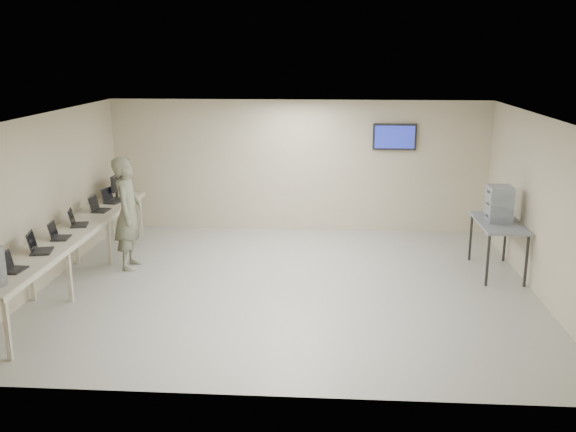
{
  "coord_description": "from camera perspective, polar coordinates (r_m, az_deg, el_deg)",
  "views": [
    {
      "loc": [
        0.69,
        -9.97,
        3.78
      ],
      "look_at": [
        0.0,
        0.2,
        1.15
      ],
      "focal_mm": 40.0,
      "sensor_mm": 36.0,
      "label": 1
    }
  ],
  "objects": [
    {
      "name": "laptop_5",
      "position": [
        13.02,
        -15.45,
        1.49
      ],
      "size": [
        0.38,
        0.42,
        0.29
      ],
      "rotation": [
        0.0,
        0.0,
        -0.23
      ],
      "color": "black",
      "rests_on": "workbench"
    },
    {
      "name": "workbench",
      "position": [
        11.24,
        -18.64,
        -1.54
      ],
      "size": [
        0.76,
        6.0,
        0.9
      ],
      "color": "beige",
      "rests_on": "ground"
    },
    {
      "name": "soldier",
      "position": [
        11.66,
        -14.02,
        0.26
      ],
      "size": [
        0.51,
        0.75,
        2.01
      ],
      "primitive_type": "imported",
      "rotation": [
        0.0,
        0.0,
        1.61
      ],
      "color": "#697555",
      "rests_on": "ground"
    },
    {
      "name": "laptop_3",
      "position": [
        11.47,
        -18.32,
        -0.45
      ],
      "size": [
        0.38,
        0.41,
        0.28
      ],
      "rotation": [
        0.0,
        0.0,
        0.25
      ],
      "color": "black",
      "rests_on": "workbench"
    },
    {
      "name": "laptop_0",
      "position": [
        9.44,
        -23.45,
        -4.09
      ],
      "size": [
        0.3,
        0.35,
        0.26
      ],
      "rotation": [
        0.0,
        0.0,
        -0.07
      ],
      "color": "black",
      "rests_on": "workbench"
    },
    {
      "name": "laptop_4",
      "position": [
        12.38,
        -16.53,
        0.75
      ],
      "size": [
        0.31,
        0.37,
        0.28
      ],
      "rotation": [
        0.0,
        0.0,
        -0.05
      ],
      "color": "black",
      "rests_on": "workbench"
    },
    {
      "name": "storage_bins",
      "position": [
        11.54,
        18.28,
        1.02
      ],
      "size": [
        0.39,
        0.44,
        0.62
      ],
      "color": "#8F99A8",
      "rests_on": "side_table"
    },
    {
      "name": "laptop_1",
      "position": [
        10.15,
        -21.38,
        -2.58
      ],
      "size": [
        0.4,
        0.44,
        0.3
      ],
      "rotation": [
        0.0,
        0.0,
        0.24
      ],
      "color": "black",
      "rests_on": "workbench"
    },
    {
      "name": "room",
      "position": [
        10.32,
        0.13,
        1.2
      ],
      "size": [
        8.01,
        7.01,
        2.81
      ],
      "color": "#A9ABA0",
      "rests_on": "ground"
    },
    {
      "name": "side_table",
      "position": [
        11.64,
        18.23,
        -0.82
      ],
      "size": [
        0.72,
        1.55,
        0.93
      ],
      "color": "slate",
      "rests_on": "ground"
    },
    {
      "name": "monitor_far",
      "position": [
        13.68,
        -14.49,
        2.91
      ],
      "size": [
        0.18,
        0.42,
        0.41
      ],
      "color": "black",
      "rests_on": "workbench"
    },
    {
      "name": "laptop_2",
      "position": [
        10.76,
        -19.81,
        -1.54
      ],
      "size": [
        0.32,
        0.37,
        0.27
      ],
      "rotation": [
        0.0,
        0.0,
        0.12
      ],
      "color": "black",
      "rests_on": "workbench"
    },
    {
      "name": "monitor_near",
      "position": [
        13.3,
        -15.03,
        2.73
      ],
      "size": [
        0.22,
        0.49,
        0.48
      ],
      "color": "black",
      "rests_on": "workbench"
    }
  ]
}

